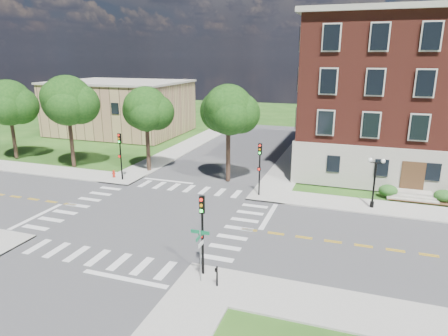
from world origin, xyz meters
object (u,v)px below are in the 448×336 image
(twin_lamp_west, at_px, (375,180))
(fire_hydrant, at_px, (114,174))
(traffic_signal_nw, at_px, (120,150))
(street_sign_pole, at_px, (200,246))
(push_button_post, at_px, (217,275))
(traffic_signal_se, at_px, (202,225))
(traffic_signal_ne, at_px, (260,162))

(twin_lamp_west, distance_m, fire_hydrant, 25.51)
(traffic_signal_nw, xyz_separation_m, street_sign_pole, (14.83, -15.10, -0.88))
(push_button_post, bearing_deg, fire_hydrant, 137.43)
(traffic_signal_nw, xyz_separation_m, fire_hydrant, (-1.29, 0.44, -2.72))
(traffic_signal_se, bearing_deg, traffic_signal_ne, 90.94)
(traffic_signal_ne, distance_m, push_button_post, 15.56)
(traffic_signal_se, relative_size, fire_hydrant, 6.40)
(push_button_post, height_order, fire_hydrant, push_button_post)
(traffic_signal_se, bearing_deg, traffic_signal_nw, 135.61)
(street_sign_pole, distance_m, fire_hydrant, 22.47)
(traffic_signal_se, distance_m, twin_lamp_west, 17.29)
(traffic_signal_se, distance_m, traffic_signal_nw, 20.50)
(push_button_post, xyz_separation_m, fire_hydrant, (-17.16, 15.76, -0.33))
(traffic_signal_nw, bearing_deg, traffic_signal_se, -44.39)
(twin_lamp_west, xyz_separation_m, street_sign_pole, (-9.30, -15.20, -0.21))
(traffic_signal_se, relative_size, push_button_post, 4.00)
(twin_lamp_west, height_order, street_sign_pole, twin_lamp_west)
(push_button_post, bearing_deg, traffic_signal_se, 141.24)
(twin_lamp_west, height_order, push_button_post, twin_lamp_west)
(traffic_signal_se, distance_m, street_sign_pole, 1.18)
(traffic_signal_ne, bearing_deg, traffic_signal_se, -89.06)
(traffic_signal_ne, bearing_deg, twin_lamp_west, 0.64)
(traffic_signal_ne, bearing_deg, street_sign_pole, -88.42)
(traffic_signal_se, height_order, traffic_signal_ne, same)
(traffic_signal_nw, relative_size, twin_lamp_west, 1.13)
(twin_lamp_west, distance_m, push_button_post, 17.58)
(street_sign_pole, bearing_deg, fire_hydrant, 136.04)
(traffic_signal_se, distance_m, push_button_post, 2.85)
(traffic_signal_nw, height_order, fire_hydrant, traffic_signal_nw)
(traffic_signal_se, bearing_deg, push_button_post, -38.76)
(traffic_signal_se, height_order, traffic_signal_nw, same)
(traffic_signal_ne, relative_size, twin_lamp_west, 1.13)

